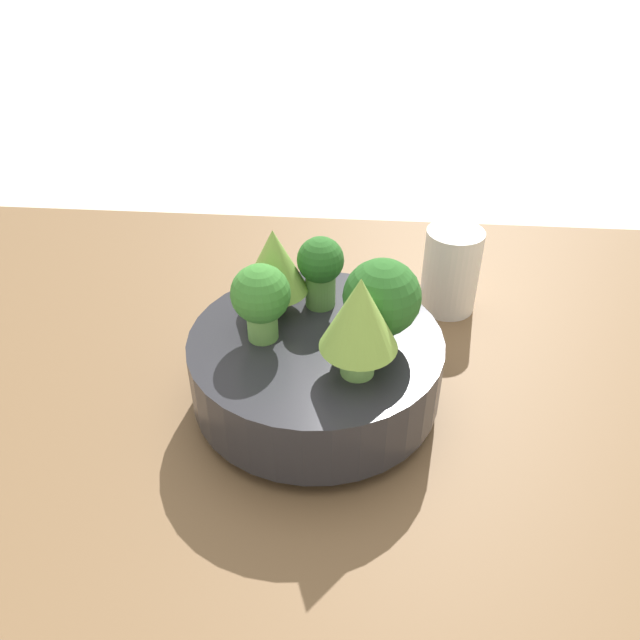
# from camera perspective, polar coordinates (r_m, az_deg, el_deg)

# --- Properties ---
(ground_plane) EXTENTS (6.00, 6.00, 0.00)m
(ground_plane) POSITION_cam_1_polar(r_m,az_deg,el_deg) (0.63, -0.44, -10.49)
(ground_plane) COLOR beige
(table) EXTENTS (1.13, 0.81, 0.04)m
(table) POSITION_cam_1_polar(r_m,az_deg,el_deg) (0.62, -0.45, -9.29)
(table) COLOR brown
(table) RESTS_ON ground_plane
(bowl) EXTENTS (0.23, 0.23, 0.08)m
(bowl) POSITION_cam_1_polar(r_m,az_deg,el_deg) (0.58, -0.00, -4.26)
(bowl) COLOR #28282D
(bowl) RESTS_ON table
(romanesco_piece_near) EXTENTS (0.06, 0.06, 0.08)m
(romanesco_piece_near) POSITION_cam_1_polar(r_m,az_deg,el_deg) (0.58, -4.24, 5.31)
(romanesco_piece_near) COLOR #7AB256
(romanesco_piece_near) RESTS_ON bowl
(broccoli_floret_front) EXTENTS (0.04, 0.04, 0.07)m
(broccoli_floret_front) POSITION_cam_1_polar(r_m,az_deg,el_deg) (0.59, -0.06, 4.84)
(broccoli_floret_front) COLOR #609347
(broccoli_floret_front) RESTS_ON bowl
(broccoli_floret_left) EXTENTS (0.07, 0.07, 0.08)m
(broccoli_floret_left) POSITION_cam_1_polar(r_m,az_deg,el_deg) (0.54, 5.67, 1.92)
(broccoli_floret_left) COLOR #6BA34C
(broccoli_floret_left) RESTS_ON bowl
(romanesco_piece_far) EXTENTS (0.06, 0.06, 0.09)m
(romanesco_piece_far) POSITION_cam_1_polar(r_m,az_deg,el_deg) (0.49, 3.63, 0.24)
(romanesco_piece_far) COLOR #7AB256
(romanesco_piece_far) RESTS_ON bowl
(broccoli_floret_right) EXTENTS (0.05, 0.05, 0.07)m
(broccoli_floret_right) POSITION_cam_1_polar(r_m,az_deg,el_deg) (0.54, -5.43, 2.04)
(broccoli_floret_right) COLOR #6BA34C
(broccoli_floret_right) RESTS_ON bowl
(cup) EXTENTS (0.06, 0.06, 0.10)m
(cup) POSITION_cam_1_polar(r_m,az_deg,el_deg) (0.73, 11.86, 4.47)
(cup) COLOR silver
(cup) RESTS_ON table
(fork) EXTENTS (0.17, 0.04, 0.01)m
(fork) POSITION_cam_1_polar(r_m,az_deg,el_deg) (0.76, 2.67, 2.41)
(fork) COLOR #B2B2B7
(fork) RESTS_ON table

